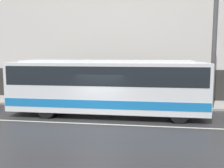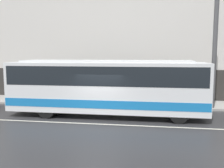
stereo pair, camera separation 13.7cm
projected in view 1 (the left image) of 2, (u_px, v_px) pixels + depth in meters
The scene contains 6 objects.
ground_plane at pixel (97, 124), 12.83m from camera, with size 60.00×60.00×0.00m, color #2D2D30.
sidewalk at pixel (112, 102), 18.25m from camera, with size 60.00×3.04×0.13m.
building_facade at pixel (115, 40), 19.34m from camera, with size 60.00×0.35×9.69m.
lane_stripe at pixel (97, 124), 12.83m from camera, with size 54.00×0.14×0.01m.
transit_bus at pixel (106, 85), 14.41m from camera, with size 11.25×2.52×3.23m.
utility_pole_near at pixel (214, 49), 15.79m from camera, with size 0.29×0.29×7.58m.
Camera 1 is at (2.52, -12.26, 3.57)m, focal length 40.00 mm.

